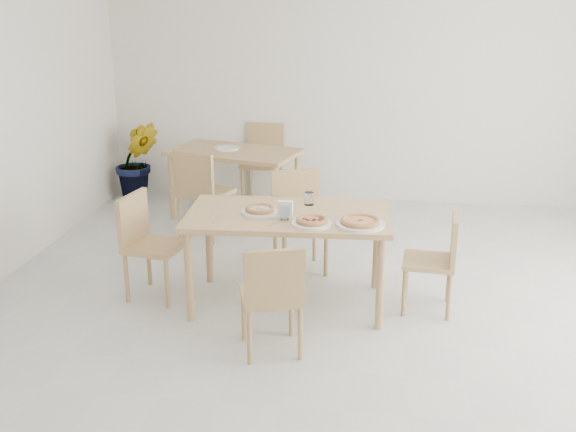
# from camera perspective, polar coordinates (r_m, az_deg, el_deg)

# --- Properties ---
(main_table) EXTENTS (1.57, 0.93, 0.75)m
(main_table) POSITION_cam_1_polar(r_m,az_deg,el_deg) (5.13, 0.00, -0.60)
(main_table) COLOR tan
(main_table) RESTS_ON ground
(chair_south) EXTENTS (0.49, 0.49, 0.80)m
(chair_south) POSITION_cam_1_polar(r_m,az_deg,el_deg) (4.46, -1.32, -6.46)
(chair_south) COLOR tan
(chair_south) RESTS_ON ground
(chair_north) EXTENTS (0.55, 0.55, 0.87)m
(chair_north) POSITION_cam_1_polar(r_m,az_deg,el_deg) (5.91, 0.84, 0.24)
(chair_north) COLOR tan
(chair_north) RESTS_ON ground
(chair_west) EXTENTS (0.49, 0.49, 0.84)m
(chair_west) POSITION_cam_1_polar(r_m,az_deg,el_deg) (5.47, -11.89, -1.84)
(chair_west) COLOR tan
(chair_west) RESTS_ON ground
(chair_east) EXTENTS (0.42, 0.42, 0.78)m
(chair_east) POSITION_cam_1_polar(r_m,az_deg,el_deg) (5.23, 12.66, -3.26)
(chair_east) COLOR tan
(chair_east) RESTS_ON ground
(plate_margherita) EXTENTS (0.35, 0.35, 0.02)m
(plate_margherita) POSITION_cam_1_polar(r_m,az_deg,el_deg) (4.86, 6.12, -0.69)
(plate_margherita) COLOR white
(plate_margherita) RESTS_ON main_table
(plate_mushroom) EXTENTS (0.29, 0.29, 0.02)m
(plate_mushroom) POSITION_cam_1_polar(r_m,az_deg,el_deg) (5.11, -2.39, 0.35)
(plate_mushroom) COLOR white
(plate_mushroom) RESTS_ON main_table
(plate_pepperoni) EXTENTS (0.30, 0.30, 0.02)m
(plate_pepperoni) POSITION_cam_1_polar(r_m,az_deg,el_deg) (4.85, 2.04, -0.63)
(plate_pepperoni) COLOR white
(plate_pepperoni) RESTS_ON main_table
(pizza_margherita) EXTENTS (0.31, 0.31, 0.03)m
(pizza_margherita) POSITION_cam_1_polar(r_m,az_deg,el_deg) (4.85, 6.13, -0.44)
(pizza_margherita) COLOR tan
(pizza_margherita) RESTS_ON plate_margherita
(pizza_mushroom) EXTENTS (0.28, 0.28, 0.03)m
(pizza_mushroom) POSITION_cam_1_polar(r_m,az_deg,el_deg) (5.10, -2.39, 0.59)
(pizza_mushroom) COLOR tan
(pizza_mushroom) RESTS_ON plate_mushroom
(pizza_pepperoni) EXTENTS (0.23, 0.23, 0.03)m
(pizza_pepperoni) POSITION_cam_1_polar(r_m,az_deg,el_deg) (4.85, 2.04, -0.37)
(pizza_pepperoni) COLOR tan
(pizza_pepperoni) RESTS_ON plate_pepperoni
(tumbler_a) EXTENTS (0.08, 0.08, 0.11)m
(tumbler_a) POSITION_cam_1_polar(r_m,az_deg,el_deg) (4.96, -0.25, 0.33)
(tumbler_a) COLOR white
(tumbler_a) RESTS_ON main_table
(tumbler_b) EXTENTS (0.08, 0.08, 0.10)m
(tumbler_b) POSITION_cam_1_polar(r_m,az_deg,el_deg) (5.30, 1.80, 1.49)
(tumbler_b) COLOR white
(tumbler_b) RESTS_ON main_table
(napkin_holder) EXTENTS (0.12, 0.06, 0.14)m
(napkin_holder) POSITION_cam_1_polar(r_m,az_deg,el_deg) (4.96, -0.25, 0.48)
(napkin_holder) COLOR silver
(napkin_holder) RESTS_ON main_table
(fork_a) EXTENTS (0.04, 0.18, 0.01)m
(fork_a) POSITION_cam_1_polar(r_m,az_deg,el_deg) (5.00, -6.02, -0.22)
(fork_a) COLOR silver
(fork_a) RESTS_ON main_table
(fork_b) EXTENTS (0.08, 0.16, 0.01)m
(fork_b) POSITION_cam_1_polar(r_m,az_deg,el_deg) (4.87, -1.08, -0.63)
(fork_b) COLOR silver
(fork_b) RESTS_ON main_table
(second_table) EXTENTS (1.50, 1.09, 0.75)m
(second_table) POSITION_cam_1_polar(r_m,az_deg,el_deg) (7.27, -4.56, 4.84)
(second_table) COLOR tan
(second_table) RESTS_ON ground
(chair_back_s) EXTENTS (0.57, 0.57, 0.90)m
(chair_back_s) POSITION_cam_1_polar(r_m,az_deg,el_deg) (6.67, -7.38, 2.37)
(chair_back_s) COLOR tan
(chair_back_s) RESTS_ON ground
(chair_back_n) EXTENTS (0.47, 0.47, 0.90)m
(chair_back_n) POSITION_cam_1_polar(r_m,az_deg,el_deg) (7.94, -2.09, 5.04)
(chair_back_n) COLOR tan
(chair_back_n) RESTS_ON ground
(plate_empty) EXTENTS (0.27, 0.27, 0.02)m
(plate_empty) POSITION_cam_1_polar(r_m,az_deg,el_deg) (7.31, -5.23, 5.73)
(plate_empty) COLOR white
(plate_empty) RESTS_ON second_table
(potted_plant) EXTENTS (0.64, 0.58, 0.94)m
(potted_plant) POSITION_cam_1_polar(r_m,az_deg,el_deg) (8.14, -12.63, 4.55)
(potted_plant) COLOR #1C5A1B
(potted_plant) RESTS_ON ground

